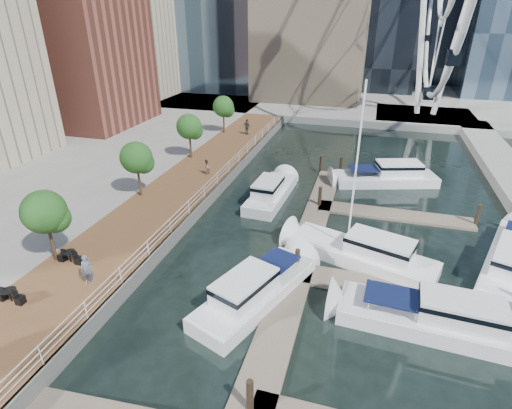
{
  "coord_description": "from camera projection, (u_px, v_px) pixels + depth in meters",
  "views": [
    {
      "loc": [
        6.3,
        -12.51,
        14.83
      ],
      "look_at": [
        -0.51,
        10.96,
        3.0
      ],
      "focal_mm": 28.0,
      "sensor_mm": 36.0,
      "label": 1
    }
  ],
  "objects": [
    {
      "name": "yacht_foreground",
      "position": [
        431.0,
        328.0,
        20.72
      ],
      "size": [
        10.61,
        3.47,
        2.15
      ],
      "primitive_type": null,
      "rotation": [
        0.0,
        0.0,
        1.51
      ],
      "color": "silver",
      "rests_on": "ground"
    },
    {
      "name": "pier",
      "position": [
        424.0,
        117.0,
        60.08
      ],
      "size": [
        14.0,
        12.0,
        1.0
      ],
      "primitive_type": "cube",
      "color": "gray",
      "rests_on": "ground"
    },
    {
      "name": "land_far",
      "position": [
        352.0,
        71.0,
        106.82
      ],
      "size": [
        200.0,
        114.0,
        1.0
      ],
      "primitive_type": "cube",
      "color": "gray",
      "rests_on": "ground"
    },
    {
      "name": "street_trees",
      "position": [
        136.0,
        158.0,
        31.95
      ],
      "size": [
        2.6,
        42.6,
        4.6
      ],
      "color": "#3F2B1C",
      "rests_on": "ground"
    },
    {
      "name": "floating_docks",
      "position": [
        380.0,
        263.0,
        25.27
      ],
      "size": [
        16.0,
        34.0,
        2.6
      ],
      "color": "#6D6051",
      "rests_on": "ground"
    },
    {
      "name": "seawall",
      "position": [
        206.0,
        203.0,
        33.11
      ],
      "size": [
        0.25,
        60.0,
        1.0
      ],
      "primitive_type": "cube",
      "color": "#595954",
      "rests_on": "ground"
    },
    {
      "name": "moored_yachts",
      "position": [
        362.0,
        256.0,
        26.88
      ],
      "size": [
        22.36,
        38.63,
        11.5
      ],
      "color": "white",
      "rests_on": "ground"
    },
    {
      "name": "pedestrian_mid",
      "position": [
        206.0,
        167.0,
        37.32
      ],
      "size": [
        0.64,
        0.79,
        1.52
      ],
      "primitive_type": "imported",
      "rotation": [
        0.0,
        0.0,
        -1.66
      ],
      "color": "#87695D",
      "rests_on": "boardwalk"
    },
    {
      "name": "railing",
      "position": [
        204.0,
        192.0,
        32.69
      ],
      "size": [
        0.1,
        60.0,
        1.05
      ],
      "primitive_type": null,
      "color": "white",
      "rests_on": "boardwalk"
    },
    {
      "name": "midrise_condos",
      "position": [
        12.0,
        26.0,
        44.62
      ],
      "size": [
        19.0,
        67.0,
        28.0
      ],
      "color": "#BCAD8E",
      "rests_on": "ground"
    },
    {
      "name": "pedestrian_near",
      "position": [
        87.0,
        270.0,
        22.13
      ],
      "size": [
        0.79,
        0.68,
        1.83
      ],
      "primitive_type": "imported",
      "rotation": [
        0.0,
        0.0,
        0.43
      ],
      "color": "slate",
      "rests_on": "boardwalk"
    },
    {
      "name": "ground",
      "position": [
        202.0,
        360.0,
        18.86
      ],
      "size": [
        520.0,
        520.0,
        0.0
      ],
      "primitive_type": "plane",
      "color": "black",
      "rests_on": "ground"
    },
    {
      "name": "pedestrian_far",
      "position": [
        247.0,
        127.0,
        49.44
      ],
      "size": [
        1.22,
        0.91,
        1.93
      ],
      "primitive_type": "imported",
      "rotation": [
        0.0,
        0.0,
        2.7
      ],
      "color": "#353A42",
      "rests_on": "boardwalk"
    },
    {
      "name": "boardwalk",
      "position": [
        173.0,
        199.0,
        33.86
      ],
      "size": [
        6.0,
        60.0,
        1.0
      ],
      "primitive_type": "cube",
      "color": "brown",
      "rests_on": "ground"
    }
  ]
}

